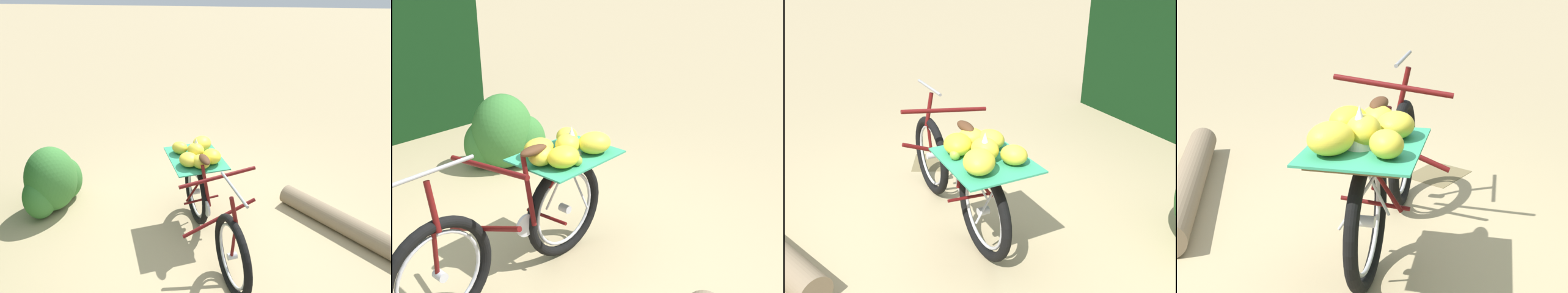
% 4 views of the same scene
% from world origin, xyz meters
% --- Properties ---
extents(ground_plane, '(60.00, 60.00, 0.00)m').
position_xyz_m(ground_plane, '(0.00, 0.00, 0.00)').
color(ground_plane, tan).
extents(bicycle, '(1.73, 1.04, 1.03)m').
position_xyz_m(bicycle, '(0.11, 0.11, 0.53)').
color(bicycle, black).
rests_on(bicycle, ground_plane).
extents(fallen_log, '(1.42, 1.55, 0.22)m').
position_xyz_m(fallen_log, '(-0.09, 1.69, 0.11)').
color(fallen_log, '#7F6B51').
rests_on(fallen_log, ground_plane).
extents(shrub_cluster, '(0.82, 0.56, 0.78)m').
position_xyz_m(shrub_cluster, '(-0.20, -1.74, 0.34)').
color(shrub_cluster, '#387533').
rests_on(shrub_cluster, ground_plane).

